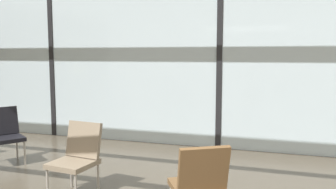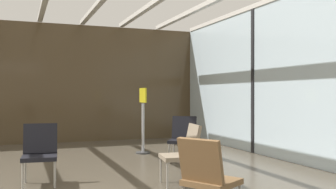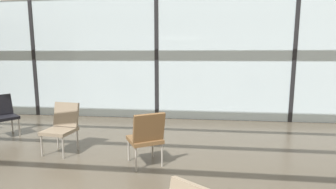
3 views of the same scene
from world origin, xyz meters
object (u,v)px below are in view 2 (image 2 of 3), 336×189
at_px(info_sign, 143,123).
at_px(lounge_chair_7, 183,136).
at_px(lounge_chair_1, 184,150).
at_px(lounge_chair_6, 207,174).
at_px(lounge_chair_3, 40,150).

bearing_deg(info_sign, lounge_chair_7, 19.46).
height_order(lounge_chair_1, lounge_chair_6, same).
height_order(lounge_chair_6, info_sign, info_sign).
xyz_separation_m(lounge_chair_1, info_sign, (-3.00, 0.31, 0.18)).
xyz_separation_m(lounge_chair_3, info_sign, (-2.23, 2.26, 0.18)).
height_order(lounge_chair_1, info_sign, info_sign).
xyz_separation_m(lounge_chair_3, lounge_chair_6, (2.39, 1.50, 0.00)).
bearing_deg(lounge_chair_3, lounge_chair_7, 26.10).
distance_m(lounge_chair_1, info_sign, 3.02).
bearing_deg(info_sign, lounge_chair_6, -9.29).
bearing_deg(lounge_chair_6, lounge_chair_1, -45.87).
xyz_separation_m(lounge_chair_3, lounge_chair_7, (-1.00, 2.69, 0.00)).
bearing_deg(lounge_chair_7, lounge_chair_3, -125.42).
bearing_deg(lounge_chair_3, lounge_chair_6, -52.13).
distance_m(lounge_chair_3, lounge_chair_7, 2.87).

